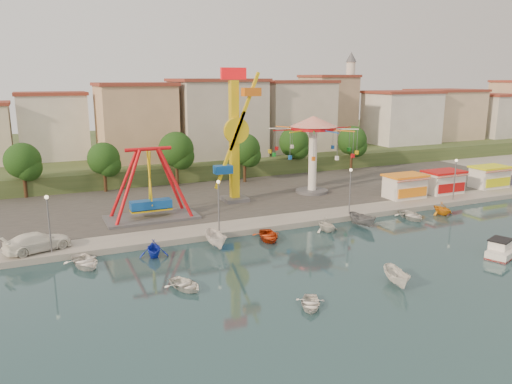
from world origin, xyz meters
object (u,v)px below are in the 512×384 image
van (37,242)px  skiff (397,277)px  rowboat_a (185,285)px  pirate_ship_ride (150,185)px  cabin_motorboat (504,250)px  wave_swinger (313,137)px  kamikaze_tower (236,139)px

van → skiff: bearing=-144.7°
rowboat_a → skiff: skiff is taller
pirate_ship_ride → cabin_motorboat: 36.05m
wave_swinger → van: size_ratio=1.99×
wave_swinger → cabin_motorboat: 28.55m
skiff → cabin_motorboat: bearing=20.4°
cabin_motorboat → pirate_ship_ride: bearing=117.9°
wave_swinger → rowboat_a: wave_swinger is taller
kamikaze_tower → van: 26.41m
kamikaze_tower → van: kamikaze_tower is taller
pirate_ship_ride → cabin_motorboat: size_ratio=1.91×
wave_swinger → van: wave_swinger is taller
cabin_motorboat → rowboat_a: (-28.78, 4.81, -0.11)m
kamikaze_tower → cabin_motorboat: bearing=-60.2°
wave_swinger → skiff: wave_swinger is taller
cabin_motorboat → kamikaze_tower: bearing=98.5°
pirate_ship_ride → rowboat_a: 19.10m
van → cabin_motorboat: bearing=-132.5°
kamikaze_tower → cabin_motorboat: kamikaze_tower is taller
wave_swinger → kamikaze_tower: bearing=-178.8°
kamikaze_tower → skiff: (1.95, -28.28, -7.89)m
rowboat_a → skiff: bearing=-41.8°
kamikaze_tower → pirate_ship_ride: bearing=-163.3°
cabin_motorboat → rowboat_a: size_ratio=1.56×
pirate_ship_ride → rowboat_a: size_ratio=2.98×
pirate_ship_ride → kamikaze_tower: 12.92m
cabin_motorboat → rowboat_a: 29.18m
kamikaze_tower → skiff: kamikaze_tower is taller
cabin_motorboat → van: (-38.91, 17.15, 0.99)m
cabin_motorboat → skiff: size_ratio=1.47×
cabin_motorboat → van: 42.53m
pirate_ship_ride → van: bearing=-152.0°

